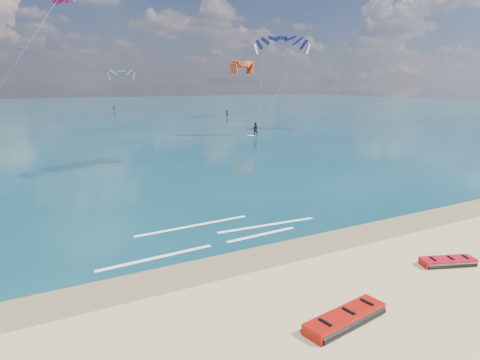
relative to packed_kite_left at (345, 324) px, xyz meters
name	(u,v)px	position (x,y,z in m)	size (l,w,h in m)	color
ground	(72,148)	(-2.09, 42.81, 0.00)	(320.00, 320.00, 0.00)	tan
wet_sand_strip	(208,269)	(-2.09, 5.81, 0.00)	(320.00, 2.40, 0.01)	brown
sea	(32,113)	(-2.09, 106.81, 0.02)	(320.00, 200.00, 0.04)	#0B313D
packed_kite_left	(345,324)	(0.00, 0.00, 0.00)	(3.30, 1.18, 0.43)	#AD1209
packed_kite_mid	(447,265)	(6.80, 1.27, 0.00)	(2.42, 0.99, 0.36)	red
kitesurfer_far	(270,77)	(23.65, 41.00, 8.06)	(9.00, 5.40, 14.58)	#ABC81E
shoreline_foam	(219,234)	(0.08, 9.13, 0.04)	(11.96, 3.60, 0.01)	white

